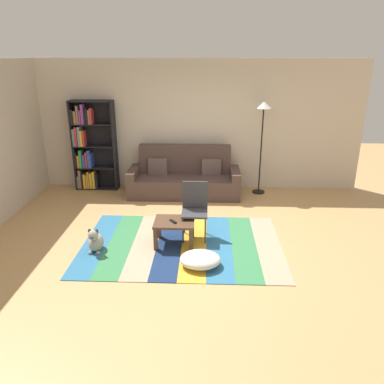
{
  "coord_description": "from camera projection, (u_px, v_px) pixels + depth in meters",
  "views": [
    {
      "loc": [
        0.18,
        -5.4,
        2.78
      ],
      "look_at": [
        -0.06,
        0.38,
        0.65
      ],
      "focal_mm": 35.33,
      "sensor_mm": 36.0,
      "label": 1
    }
  ],
  "objects": [
    {
      "name": "ground_plane",
      "position": [
        195.0,
        238.0,
        6.03
      ],
      "size": [
        14.0,
        14.0,
        0.0
      ],
      "primitive_type": "plane",
      "color": "tan"
    },
    {
      "name": "back_wall",
      "position": [
        199.0,
        125.0,
        7.95
      ],
      "size": [
        6.8,
        0.1,
        2.7
      ],
      "primitive_type": "cube",
      "color": "beige",
      "rests_on": "ground_plane"
    },
    {
      "name": "rug",
      "position": [
        182.0,
        244.0,
        5.82
      ],
      "size": [
        3.04,
        2.09,
        0.01
      ],
      "color": "teal",
      "rests_on": "ground_plane"
    },
    {
      "name": "couch",
      "position": [
        184.0,
        179.0,
        7.82
      ],
      "size": [
        2.26,
        0.8,
        1.0
      ],
      "color": "#4C3833",
      "rests_on": "ground_plane"
    },
    {
      "name": "bookshelf",
      "position": [
        89.0,
        148.0,
        7.97
      ],
      "size": [
        0.9,
        0.28,
        1.89
      ],
      "color": "black",
      "rests_on": "ground_plane"
    },
    {
      "name": "coffee_table",
      "position": [
        174.0,
        226.0,
        5.74
      ],
      "size": [
        0.61,
        0.49,
        0.38
      ],
      "color": "#513826",
      "rests_on": "rug"
    },
    {
      "name": "pouf",
      "position": [
        200.0,
        259.0,
        5.2
      ],
      "size": [
        0.56,
        0.48,
        0.2
      ],
      "primitive_type": "ellipsoid",
      "color": "white",
      "rests_on": "rug"
    },
    {
      "name": "dog",
      "position": [
        96.0,
        241.0,
        5.59
      ],
      "size": [
        0.22,
        0.35,
        0.4
      ],
      "color": "#9E998E",
      "rests_on": "ground_plane"
    },
    {
      "name": "standing_lamp",
      "position": [
        263.0,
        117.0,
        7.48
      ],
      "size": [
        0.32,
        0.32,
        1.9
      ],
      "color": "black",
      "rests_on": "ground_plane"
    },
    {
      "name": "tv_remote",
      "position": [
        173.0,
        221.0,
        5.68
      ],
      "size": [
        0.13,
        0.15,
        0.02
      ],
      "primitive_type": "cube",
      "rotation": [
        0.0,
        0.0,
        0.66
      ],
      "color": "black",
      "rests_on": "coffee_table"
    },
    {
      "name": "folding_chair",
      "position": [
        195.0,
        205.0,
        5.92
      ],
      "size": [
        0.4,
        0.4,
        0.9
      ],
      "rotation": [
        0.0,
        0.0,
        -0.59
      ],
      "color": "#38383D",
      "rests_on": "ground_plane"
    }
  ]
}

